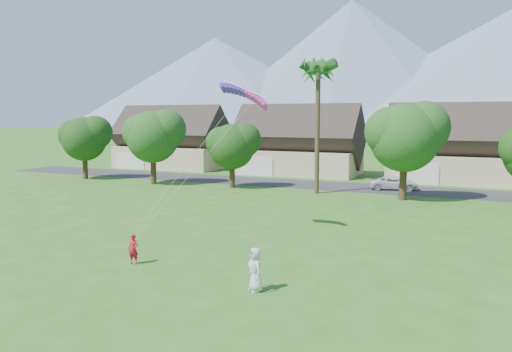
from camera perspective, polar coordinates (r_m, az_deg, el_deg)
The scene contains 10 objects.
ground at distance 21.77m, azimuth -11.15°, elevation -12.92°, with size 500.00×500.00×0.00m, color #2D6019.
street at distance 52.55m, azimuth 10.80°, elevation -1.24°, with size 90.00×7.00×0.01m, color #2D2D30.
kite_flyer at distance 25.73m, azimuth -13.83°, elevation -8.14°, with size 0.55×0.36×1.50m, color red.
watcher at distance 21.25m, azimuth -0.07°, elevation -10.63°, with size 0.91×0.59×1.87m, color silver.
parked_car at distance 51.65m, azimuth 15.47°, elevation -0.77°, with size 2.19×4.75×1.32m, color silver.
mountain_ridge at distance 277.49m, azimuth 24.28°, elevation 10.80°, with size 540.00×240.00×70.00m.
houses_row at distance 60.85m, azimuth 13.31°, elevation 3.05°, with size 72.75×8.19×8.86m.
tree_row at distance 46.51m, azimuth 7.81°, elevation 3.82°, with size 62.27×6.67×8.45m.
fan_palm at distance 47.46m, azimuth 7.14°, elevation 12.25°, with size 3.00×3.00×13.80m.
parafoil_kite at distance 30.52m, azimuth -1.21°, elevation 9.48°, with size 3.18×1.21×0.50m.
Camera 1 is at (11.98, -16.63, 7.34)m, focal length 35.00 mm.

